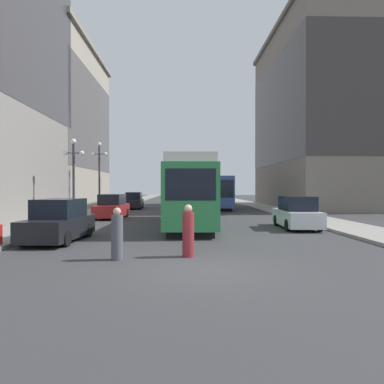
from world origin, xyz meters
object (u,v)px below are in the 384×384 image
at_px(lamp_post_left_near, 74,167).
at_px(parked_car_left_far, 59,222).
at_px(pedestrian_crossing_near, 117,236).
at_px(lamp_post_left_far, 99,167).
at_px(streetcar, 190,191).
at_px(parked_car_left_mid, 112,207).
at_px(parked_car_right_far, 297,213).
at_px(pedestrian_crossing_far, 188,232).
at_px(transit_bus, 217,191).
at_px(parked_car_left_near, 134,201).

bearing_deg(lamp_post_left_near, parked_car_left_far, -76.81).
distance_m(pedestrian_crossing_near, lamp_post_left_far, 20.09).
bearing_deg(lamp_post_left_far, streetcar, -49.30).
xyz_separation_m(streetcar, lamp_post_left_near, (-7.69, 1.81, 1.61)).
height_order(parked_car_left_mid, pedestrian_crossing_near, parked_car_left_mid).
bearing_deg(parked_car_left_far, streetcar, 50.80).
height_order(parked_car_right_far, lamp_post_left_far, lamp_post_left_far).
bearing_deg(pedestrian_crossing_far, parked_car_right_far, 128.62).
xyz_separation_m(lamp_post_left_near, lamp_post_left_far, (0.00, 7.13, 0.42)).
distance_m(transit_bus, lamp_post_left_far, 13.59).
bearing_deg(transit_bus, streetcar, -100.27).
height_order(streetcar, parked_car_left_far, streetcar).
relative_size(transit_bus, lamp_post_left_far, 1.83).
height_order(parked_car_left_mid, pedestrian_crossing_far, parked_car_left_mid).
height_order(pedestrian_crossing_near, lamp_post_left_far, lamp_post_left_far).
bearing_deg(parked_car_left_far, pedestrian_crossing_near, -47.20).
bearing_deg(streetcar, transit_bus, 79.94).
relative_size(transit_bus, parked_car_right_far, 2.47).
relative_size(transit_bus, pedestrian_crossing_far, 6.42).
height_order(pedestrian_crossing_near, lamp_post_left_near, lamp_post_left_near).
bearing_deg(pedestrian_crossing_near, streetcar, -77.95).
xyz_separation_m(streetcar, transit_bus, (3.33, 16.59, -0.15)).
relative_size(parked_car_left_mid, pedestrian_crossing_near, 2.78).
height_order(streetcar, parked_car_left_mid, streetcar).
bearing_deg(transit_bus, pedestrian_crossing_far, -96.79).
xyz_separation_m(streetcar, pedestrian_crossing_far, (-0.31, -9.78, -1.29)).
xyz_separation_m(pedestrian_crossing_near, lamp_post_left_far, (-5.11, 19.15, 3.35)).
distance_m(parked_car_right_far, parked_car_left_far, 12.55).
bearing_deg(parked_car_right_far, pedestrian_crossing_near, 46.98).
bearing_deg(lamp_post_left_far, pedestrian_crossing_far, -68.49).
bearing_deg(lamp_post_left_near, transit_bus, 53.29).
relative_size(streetcar, parked_car_left_near, 2.51).
bearing_deg(lamp_post_left_near, lamp_post_left_far, 90.00).
bearing_deg(streetcar, pedestrian_crossing_far, -90.53).
bearing_deg(pedestrian_crossing_far, streetcar, 165.59).
bearing_deg(parked_car_right_far, parked_car_left_mid, -27.20).
bearing_deg(pedestrian_crossing_near, parked_car_left_far, -24.29).
bearing_deg(lamp_post_left_near, parked_car_right_far, -15.38).
height_order(streetcar, transit_bus, streetcar).
bearing_deg(parked_car_left_far, transit_bus, 71.66).
distance_m(parked_car_left_far, pedestrian_crossing_near, 5.04).
xyz_separation_m(parked_car_left_far, pedestrian_crossing_near, (3.20, -3.90, -0.07)).
distance_m(streetcar, pedestrian_crossing_near, 10.61).
relative_size(transit_bus, lamp_post_left_near, 2.07).
xyz_separation_m(transit_bus, lamp_post_left_near, (-11.02, -14.78, 1.76)).
distance_m(parked_car_left_near, parked_car_left_far, 23.16).
xyz_separation_m(parked_car_right_far, lamp_post_left_near, (-13.68, 3.76, 2.86)).
bearing_deg(parked_car_right_far, parked_car_left_near, -54.88).
bearing_deg(transit_bus, parked_car_left_mid, -126.93).
bearing_deg(lamp_post_left_near, pedestrian_crossing_far, -57.51).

